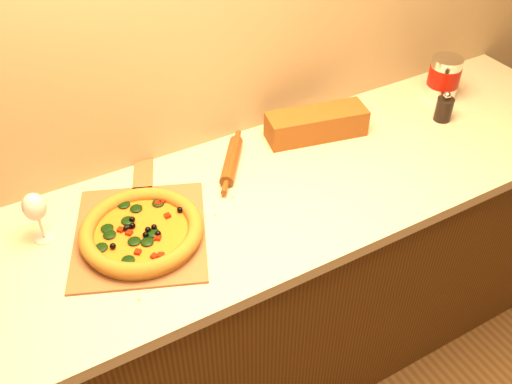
% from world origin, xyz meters
% --- Properties ---
extents(cabinet, '(2.80, 0.65, 0.86)m').
position_xyz_m(cabinet, '(0.00, 1.43, 0.43)').
color(cabinet, '#43280E').
rests_on(cabinet, ground).
extents(countertop, '(2.84, 0.68, 0.04)m').
position_xyz_m(countertop, '(0.00, 1.43, 0.88)').
color(countertop, beige).
rests_on(countertop, cabinet).
extents(pizza_peel, '(0.50, 0.59, 0.01)m').
position_xyz_m(pizza_peel, '(-0.26, 1.45, 0.90)').
color(pizza_peel, brown).
rests_on(pizza_peel, countertop).
extents(pizza, '(0.34, 0.34, 0.05)m').
position_xyz_m(pizza, '(-0.27, 1.42, 0.93)').
color(pizza, '#C27730').
rests_on(pizza, pizza_peel).
extents(pepper_grinder, '(0.06, 0.06, 0.11)m').
position_xyz_m(pepper_grinder, '(0.90, 1.46, 0.95)').
color(pepper_grinder, black).
rests_on(pepper_grinder, countertop).
extents(rolling_pin, '(0.21, 0.27, 0.04)m').
position_xyz_m(rolling_pin, '(0.10, 1.59, 0.92)').
color(rolling_pin, '#562C0E').
rests_on(rolling_pin, countertop).
extents(coffee_canister, '(0.12, 0.12, 0.16)m').
position_xyz_m(coffee_canister, '(1.00, 1.58, 0.98)').
color(coffee_canister, silver).
rests_on(coffee_canister, countertop).
extents(bread_bag, '(0.36, 0.18, 0.10)m').
position_xyz_m(bread_bag, '(0.44, 1.60, 0.95)').
color(bread_bag, brown).
rests_on(bread_bag, countertop).
extents(wine_glass, '(0.07, 0.07, 0.16)m').
position_xyz_m(wine_glass, '(-0.51, 1.56, 1.01)').
color(wine_glass, silver).
rests_on(wine_glass, countertop).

